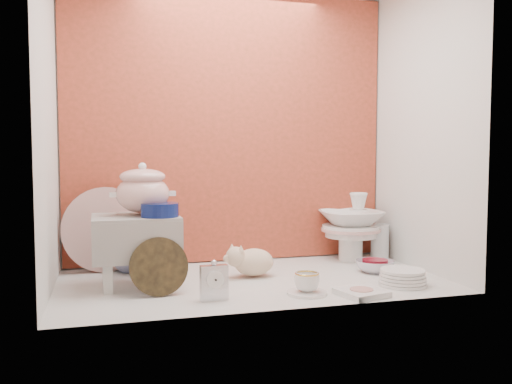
{
  "coord_description": "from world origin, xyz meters",
  "views": [
    {
      "loc": [
        -0.66,
        -2.42,
        0.6
      ],
      "look_at": [
        0.02,
        0.02,
        0.42
      ],
      "focal_mm": 37.65,
      "sensor_mm": 36.0,
      "label": 1
    }
  ],
  "objects_px": {
    "porcelain_tower": "(351,227)",
    "blue_white_vase": "(134,246)",
    "soup_tureen": "(143,189)",
    "plush_pig": "(254,262)",
    "gold_rim_teacup": "(307,282)",
    "dinner_plate_stack": "(403,277)",
    "floral_platter": "(105,230)",
    "crystal_bowl": "(375,266)",
    "mantel_clock": "(214,280)",
    "step_stool": "(136,251)"
  },
  "relations": [
    {
      "from": "porcelain_tower",
      "to": "blue_white_vase",
      "type": "bearing_deg",
      "value": 177.96
    },
    {
      "from": "soup_tureen",
      "to": "plush_pig",
      "type": "bearing_deg",
      "value": 1.24
    },
    {
      "from": "gold_rim_teacup",
      "to": "dinner_plate_stack",
      "type": "height_order",
      "value": "gold_rim_teacup"
    },
    {
      "from": "soup_tureen",
      "to": "floral_platter",
      "type": "bearing_deg",
      "value": 117.1
    },
    {
      "from": "soup_tureen",
      "to": "crystal_bowl",
      "type": "distance_m",
      "value": 1.22
    },
    {
      "from": "blue_white_vase",
      "to": "mantel_clock",
      "type": "xyz_separation_m",
      "value": [
        0.29,
        -0.66,
        -0.05
      ]
    },
    {
      "from": "soup_tureen",
      "to": "crystal_bowl",
      "type": "height_order",
      "value": "soup_tureen"
    },
    {
      "from": "floral_platter",
      "to": "dinner_plate_stack",
      "type": "distance_m",
      "value": 1.48
    },
    {
      "from": "floral_platter",
      "to": "gold_rim_teacup",
      "type": "distance_m",
      "value": 1.09
    },
    {
      "from": "blue_white_vase",
      "to": "porcelain_tower",
      "type": "distance_m",
      "value": 1.2
    },
    {
      "from": "soup_tureen",
      "to": "gold_rim_teacup",
      "type": "distance_m",
      "value": 0.85
    },
    {
      "from": "soup_tureen",
      "to": "dinner_plate_stack",
      "type": "height_order",
      "value": "soup_tureen"
    },
    {
      "from": "plush_pig",
      "to": "gold_rim_teacup",
      "type": "relative_size",
      "value": 2.34
    },
    {
      "from": "soup_tureen",
      "to": "crystal_bowl",
      "type": "xyz_separation_m",
      "value": [
        1.15,
        -0.05,
        -0.41
      ]
    },
    {
      "from": "plush_pig",
      "to": "floral_platter",
      "type": "bearing_deg",
      "value": 171.8
    },
    {
      "from": "dinner_plate_stack",
      "to": "porcelain_tower",
      "type": "relative_size",
      "value": 0.56
    },
    {
      "from": "porcelain_tower",
      "to": "soup_tureen",
      "type": "bearing_deg",
      "value": -167.34
    },
    {
      "from": "floral_platter",
      "to": "plush_pig",
      "type": "distance_m",
      "value": 0.78
    },
    {
      "from": "step_stool",
      "to": "gold_rim_teacup",
      "type": "distance_m",
      "value": 0.78
    },
    {
      "from": "mantel_clock",
      "to": "step_stool",
      "type": "bearing_deg",
      "value": 129.14
    },
    {
      "from": "mantel_clock",
      "to": "porcelain_tower",
      "type": "xyz_separation_m",
      "value": [
        0.91,
        0.61,
        0.11
      ]
    },
    {
      "from": "dinner_plate_stack",
      "to": "soup_tureen",
      "type": "bearing_deg",
      "value": 163.58
    },
    {
      "from": "plush_pig",
      "to": "crystal_bowl",
      "type": "relative_size",
      "value": 1.3
    },
    {
      "from": "floral_platter",
      "to": "mantel_clock",
      "type": "relative_size",
      "value": 2.61
    },
    {
      "from": "crystal_bowl",
      "to": "mantel_clock",
      "type": "bearing_deg",
      "value": -161.6
    },
    {
      "from": "step_stool",
      "to": "mantel_clock",
      "type": "xyz_separation_m",
      "value": [
        0.29,
        -0.33,
        -0.08
      ]
    },
    {
      "from": "plush_pig",
      "to": "porcelain_tower",
      "type": "height_order",
      "value": "porcelain_tower"
    },
    {
      "from": "mantel_clock",
      "to": "plush_pig",
      "type": "distance_m",
      "value": 0.45
    },
    {
      "from": "step_stool",
      "to": "crystal_bowl",
      "type": "distance_m",
      "value": 1.19
    },
    {
      "from": "mantel_clock",
      "to": "soup_tureen",
      "type": "bearing_deg",
      "value": 124.05
    },
    {
      "from": "soup_tureen",
      "to": "mantel_clock",
      "type": "xyz_separation_m",
      "value": [
        0.26,
        -0.35,
        -0.36
      ]
    },
    {
      "from": "porcelain_tower",
      "to": "floral_platter",
      "type": "bearing_deg",
      "value": 177.12
    },
    {
      "from": "floral_platter",
      "to": "mantel_clock",
      "type": "xyz_separation_m",
      "value": [
        0.43,
        -0.68,
        -0.13
      ]
    },
    {
      "from": "gold_rim_teacup",
      "to": "soup_tureen",
      "type": "bearing_deg",
      "value": 150.88
    },
    {
      "from": "blue_white_vase",
      "to": "porcelain_tower",
      "type": "xyz_separation_m",
      "value": [
        1.19,
        -0.04,
        0.06
      ]
    },
    {
      "from": "plush_pig",
      "to": "step_stool",
      "type": "bearing_deg",
      "value": -160.62
    },
    {
      "from": "porcelain_tower",
      "to": "gold_rim_teacup",
      "type": "bearing_deg",
      "value": -128.8
    },
    {
      "from": "blue_white_vase",
      "to": "mantel_clock",
      "type": "bearing_deg",
      "value": -66.31
    },
    {
      "from": "floral_platter",
      "to": "blue_white_vase",
      "type": "relative_size",
      "value": 1.65
    },
    {
      "from": "step_stool",
      "to": "porcelain_tower",
      "type": "relative_size",
      "value": 0.99
    },
    {
      "from": "soup_tureen",
      "to": "mantel_clock",
      "type": "distance_m",
      "value": 0.57
    },
    {
      "from": "mantel_clock",
      "to": "plush_pig",
      "type": "bearing_deg",
      "value": 51.09
    },
    {
      "from": "crystal_bowl",
      "to": "porcelain_tower",
      "type": "relative_size",
      "value": 0.5
    },
    {
      "from": "mantel_clock",
      "to": "dinner_plate_stack",
      "type": "distance_m",
      "value": 0.88
    },
    {
      "from": "step_stool",
      "to": "blue_white_vase",
      "type": "height_order",
      "value": "step_stool"
    },
    {
      "from": "soup_tureen",
      "to": "step_stool",
      "type": "bearing_deg",
      "value": -152.02
    },
    {
      "from": "soup_tureen",
      "to": "blue_white_vase",
      "type": "relative_size",
      "value": 1.07
    },
    {
      "from": "step_stool",
      "to": "gold_rim_teacup",
      "type": "relative_size",
      "value": 3.55
    },
    {
      "from": "crystal_bowl",
      "to": "porcelain_tower",
      "type": "distance_m",
      "value": 0.36
    },
    {
      "from": "floral_platter",
      "to": "porcelain_tower",
      "type": "height_order",
      "value": "floral_platter"
    }
  ]
}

